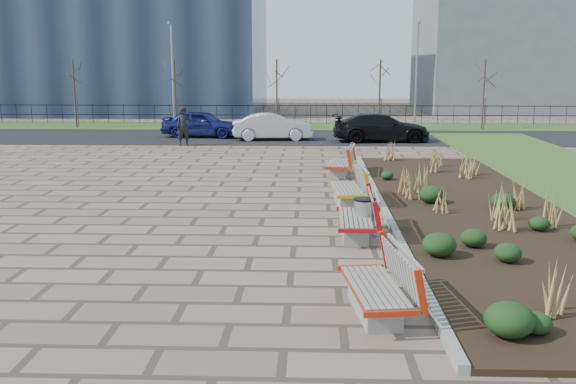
{
  "coord_description": "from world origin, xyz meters",
  "views": [
    {
      "loc": [
        2.01,
        -11.37,
        3.78
      ],
      "look_at": [
        1.5,
        3.0,
        0.9
      ],
      "focal_mm": 40.0,
      "sensor_mm": 36.0,
      "label": 1
    }
  ],
  "objects_px": {
    "bench_d": "(339,161)",
    "car_black": "(381,127)",
    "car_blue": "(202,124)",
    "bench_a": "(375,283)",
    "car_silver": "(273,127)",
    "lamp_west": "(173,77)",
    "litter_bin": "(364,218)",
    "bench_b": "(355,216)",
    "lamp_east": "(416,77)",
    "pedestrian": "(184,127)",
    "bench_c": "(347,187)"
  },
  "relations": [
    {
      "from": "pedestrian",
      "to": "lamp_west",
      "type": "relative_size",
      "value": 0.3
    },
    {
      "from": "lamp_east",
      "to": "bench_a",
      "type": "bearing_deg",
      "value": -100.11
    },
    {
      "from": "bench_a",
      "to": "lamp_west",
      "type": "distance_m",
      "value": 29.55
    },
    {
      "from": "pedestrian",
      "to": "car_black",
      "type": "bearing_deg",
      "value": -4.98
    },
    {
      "from": "lamp_west",
      "to": "car_blue",
      "type": "bearing_deg",
      "value": -60.54
    },
    {
      "from": "bench_d",
      "to": "litter_bin",
      "type": "bearing_deg",
      "value": -81.01
    },
    {
      "from": "litter_bin",
      "to": "bench_c",
      "type": "bearing_deg",
      "value": 93.9
    },
    {
      "from": "litter_bin",
      "to": "car_blue",
      "type": "height_order",
      "value": "car_blue"
    },
    {
      "from": "bench_b",
      "to": "pedestrian",
      "type": "xyz_separation_m",
      "value": [
        -6.93,
        15.93,
        0.4
      ]
    },
    {
      "from": "bench_a",
      "to": "litter_bin",
      "type": "distance_m",
      "value": 4.61
    },
    {
      "from": "litter_bin",
      "to": "car_black",
      "type": "xyz_separation_m",
      "value": [
        2.24,
        17.73,
        0.29
      ]
    },
    {
      "from": "pedestrian",
      "to": "lamp_west",
      "type": "height_order",
      "value": "lamp_west"
    },
    {
      "from": "bench_b",
      "to": "car_silver",
      "type": "distance_m",
      "value": 18.6
    },
    {
      "from": "car_silver",
      "to": "lamp_east",
      "type": "height_order",
      "value": "lamp_east"
    },
    {
      "from": "pedestrian",
      "to": "car_black",
      "type": "height_order",
      "value": "pedestrian"
    },
    {
      "from": "car_blue",
      "to": "bench_a",
      "type": "bearing_deg",
      "value": -157.46
    },
    {
      "from": "bench_a",
      "to": "lamp_west",
      "type": "relative_size",
      "value": 0.35
    },
    {
      "from": "bench_b",
      "to": "car_blue",
      "type": "distance_m",
      "value": 20.63
    },
    {
      "from": "bench_a",
      "to": "bench_b",
      "type": "distance_m",
      "value": 4.44
    },
    {
      "from": "bench_a",
      "to": "car_black",
      "type": "height_order",
      "value": "car_black"
    },
    {
      "from": "lamp_east",
      "to": "pedestrian",
      "type": "bearing_deg",
      "value": -147.29
    },
    {
      "from": "bench_c",
      "to": "litter_bin",
      "type": "relative_size",
      "value": 2.53
    },
    {
      "from": "bench_a",
      "to": "bench_c",
      "type": "xyz_separation_m",
      "value": [
        0.0,
        7.82,
        0.0
      ]
    },
    {
      "from": "litter_bin",
      "to": "bench_d",
      "type": "bearing_deg",
      "value": 91.6
    },
    {
      "from": "car_silver",
      "to": "lamp_east",
      "type": "bearing_deg",
      "value": -61.38
    },
    {
      "from": "litter_bin",
      "to": "lamp_west",
      "type": "height_order",
      "value": "lamp_west"
    },
    {
      "from": "bench_b",
      "to": "litter_bin",
      "type": "relative_size",
      "value": 2.53
    },
    {
      "from": "bench_b",
      "to": "litter_bin",
      "type": "xyz_separation_m",
      "value": [
        0.22,
        0.16,
        -0.08
      ]
    },
    {
      "from": "bench_d",
      "to": "car_blue",
      "type": "height_order",
      "value": "car_blue"
    },
    {
      "from": "bench_b",
      "to": "lamp_east",
      "type": "height_order",
      "value": "lamp_east"
    },
    {
      "from": "bench_a",
      "to": "car_silver",
      "type": "distance_m",
      "value": 22.99
    },
    {
      "from": "bench_a",
      "to": "bench_c",
      "type": "distance_m",
      "value": 7.82
    },
    {
      "from": "bench_c",
      "to": "lamp_west",
      "type": "height_order",
      "value": "lamp_west"
    },
    {
      "from": "car_silver",
      "to": "lamp_west",
      "type": "distance_m",
      "value": 8.36
    },
    {
      "from": "litter_bin",
      "to": "lamp_east",
      "type": "distance_m",
      "value": 24.05
    },
    {
      "from": "lamp_east",
      "to": "lamp_west",
      "type": "bearing_deg",
      "value": 180.0
    },
    {
      "from": "car_silver",
      "to": "lamp_west",
      "type": "bearing_deg",
      "value": 44.58
    },
    {
      "from": "bench_c",
      "to": "car_silver",
      "type": "relative_size",
      "value": 0.53
    },
    {
      "from": "bench_b",
      "to": "lamp_west",
      "type": "relative_size",
      "value": 0.35
    },
    {
      "from": "pedestrian",
      "to": "car_blue",
      "type": "bearing_deg",
      "value": 69.48
    },
    {
      "from": "car_black",
      "to": "lamp_east",
      "type": "xyz_separation_m",
      "value": [
        2.54,
        5.7,
        2.33
      ]
    },
    {
      "from": "bench_c",
      "to": "pedestrian",
      "type": "height_order",
      "value": "pedestrian"
    },
    {
      "from": "bench_c",
      "to": "lamp_east",
      "type": "distance_m",
      "value": 20.98
    },
    {
      "from": "car_black",
      "to": "bench_b",
      "type": "bearing_deg",
      "value": 168.06
    },
    {
      "from": "bench_d",
      "to": "car_black",
      "type": "xyz_separation_m",
      "value": [
        2.46,
        9.88,
        0.21
      ]
    },
    {
      "from": "bench_b",
      "to": "lamp_west",
      "type": "bearing_deg",
      "value": 112.33
    },
    {
      "from": "bench_a",
      "to": "litter_bin",
      "type": "relative_size",
      "value": 2.53
    },
    {
      "from": "bench_b",
      "to": "pedestrian",
      "type": "height_order",
      "value": "pedestrian"
    },
    {
      "from": "pedestrian",
      "to": "litter_bin",
      "type": "bearing_deg",
      "value": -82.39
    },
    {
      "from": "car_black",
      "to": "lamp_east",
      "type": "bearing_deg",
      "value": -28.13
    }
  ]
}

